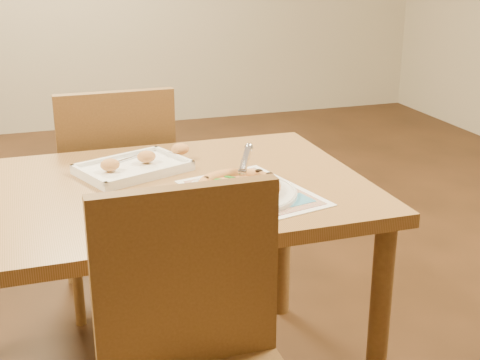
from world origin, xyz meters
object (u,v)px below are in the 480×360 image
object	(u,v)px
chair_far	(116,174)
pizza_cutter	(245,163)
chair_near	(198,345)
pizza	(239,187)
plate	(240,194)
appetizer_tray	(136,167)
dining_table	(145,215)
menu	(252,193)

from	to	relation	value
chair_far	pizza_cutter	distance (m)	0.80
chair_near	pizza	distance (m)	0.54
plate	appetizer_tray	distance (m)	0.39
appetizer_tray	chair_far	bearing A→B (deg)	90.81
dining_table	appetizer_tray	distance (m)	0.18
chair_far	pizza	distance (m)	0.81
chair_far	plate	bearing A→B (deg)	107.65
chair_near	pizza	bearing A→B (deg)	61.81
dining_table	appetizer_tray	size ratio (longest dim) A/B	3.41
dining_table	chair_near	world-z (taller)	chair_near
dining_table	appetizer_tray	xyz separation A→B (m)	(0.01, 0.15, 0.10)
pizza	appetizer_tray	distance (m)	0.39
chair_far	dining_table	bearing A→B (deg)	90.00
pizza	chair_near	bearing A→B (deg)	-118.19
pizza	appetizer_tray	size ratio (longest dim) A/B	0.61
pizza	menu	bearing A→B (deg)	13.44
chair_near	appetizer_tray	bearing A→B (deg)	89.52
chair_near	chair_far	xyz separation A→B (m)	(-0.00, 1.20, 0.00)
chair_near	dining_table	bearing A→B (deg)	90.00
appetizer_tray	menu	distance (m)	0.41
pizza	menu	world-z (taller)	pizza
dining_table	pizza_cutter	size ratio (longest dim) A/B	9.76
chair_near	chair_far	size ratio (longest dim) A/B	1.00
plate	chair_far	bearing A→B (deg)	107.65
plate	appetizer_tray	bearing A→B (deg)	126.96
chair_far	menu	distance (m)	0.81
dining_table	menu	world-z (taller)	menu
chair_near	chair_far	bearing A→B (deg)	90.00
pizza_cutter	dining_table	bearing A→B (deg)	95.07
plate	pizza	world-z (taller)	pizza
chair_near	pizza	size ratio (longest dim) A/B	2.01
chair_near	menu	size ratio (longest dim) A/B	1.17
chair_far	pizza	bearing A→B (deg)	107.65
pizza_cutter	pizza	bearing A→B (deg)	169.52
pizza_cutter	chair_far	bearing A→B (deg)	49.22
dining_table	chair_near	size ratio (longest dim) A/B	2.77
dining_table	plate	distance (m)	0.30
chair_far	plate	size ratio (longest dim) A/B	1.47
plate	pizza	xyz separation A→B (m)	(-0.00, 0.01, 0.02)
plate	pizza_cutter	world-z (taller)	pizza_cutter
chair_far	menu	bearing A→B (deg)	110.81
dining_table	pizza	bearing A→B (deg)	-32.57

